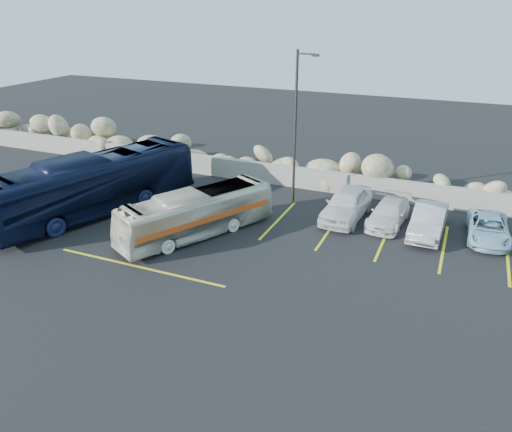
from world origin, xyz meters
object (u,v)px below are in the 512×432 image
at_px(lamppost, 296,125).
at_px(car_c, 389,213).
at_px(car_a, 347,204).
at_px(car_b, 428,221).
at_px(vintage_bus, 196,213).
at_px(tour_coach, 95,184).
at_px(car_d, 488,228).

relative_size(lamppost, car_c, 2.07).
height_order(car_a, car_b, car_a).
distance_m(vintage_bus, tour_coach, 6.13).
distance_m(lamppost, car_d, 10.42).
bearing_deg(lamppost, tour_coach, -149.65).
xyz_separation_m(lamppost, vintage_bus, (-2.86, -5.60, -3.21)).
height_order(lamppost, car_b, lamppost).
bearing_deg(car_d, car_b, -172.80).
relative_size(vintage_bus, car_d, 2.01).
relative_size(car_a, car_c, 1.16).
xyz_separation_m(tour_coach, car_b, (16.05, 4.00, -0.87)).
xyz_separation_m(car_b, car_d, (2.61, 0.49, -0.13)).
distance_m(lamppost, vintage_bus, 7.06).
bearing_deg(car_a, vintage_bus, -138.26).
xyz_separation_m(tour_coach, car_a, (12.07, 4.32, -0.78)).
distance_m(car_b, car_d, 2.66).
distance_m(car_a, car_b, 3.99).
bearing_deg(car_d, tour_coach, -169.93).
height_order(lamppost, tour_coach, lamppost).
height_order(vintage_bus, car_a, vintage_bus).
height_order(car_b, car_c, car_b).
distance_m(car_a, car_c, 2.10).
xyz_separation_m(tour_coach, car_c, (14.15, 4.43, -0.98)).
xyz_separation_m(car_a, car_c, (2.08, 0.11, -0.20)).
bearing_deg(car_c, car_d, 5.40).
bearing_deg(car_a, tour_coach, -156.68).
distance_m(tour_coach, car_a, 12.84).
bearing_deg(car_d, car_a, 178.00).
bearing_deg(car_b, tour_coach, -164.09).
relative_size(vintage_bus, car_c, 2.02).
height_order(car_a, car_c, car_a).
relative_size(car_b, car_d, 1.05).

